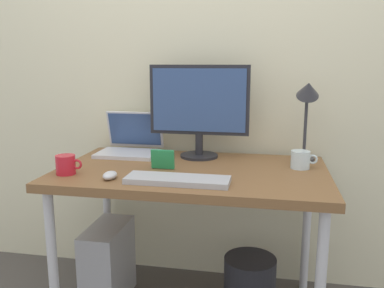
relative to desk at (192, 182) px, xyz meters
name	(u,v)px	position (x,y,z in m)	size (l,w,h in m)	color
back_wall	(207,54)	(0.00, 0.43, 0.61)	(4.40, 0.04, 2.60)	beige
desk	(192,182)	(0.00, 0.00, 0.00)	(1.27, 0.75, 0.76)	brown
monitor	(199,106)	(-0.01, 0.24, 0.34)	(0.52, 0.20, 0.49)	#232328
laptop	(131,143)	(-0.39, 0.26, 0.13)	(0.32, 0.28, 0.23)	silver
desk_lamp	(307,102)	(0.53, 0.24, 0.37)	(0.11, 0.16, 0.43)	#333338
keyboard	(178,180)	(-0.02, -0.23, 0.08)	(0.44, 0.14, 0.02)	#B2B2B7
mouse	(110,175)	(-0.32, -0.24, 0.09)	(0.06, 0.09, 0.03)	silver
coffee_mug	(66,165)	(-0.54, -0.20, 0.11)	(0.12, 0.09, 0.09)	red
glass_cup	(301,160)	(0.51, 0.10, 0.11)	(0.12, 0.09, 0.08)	silver
photo_frame	(163,159)	(-0.13, -0.03, 0.12)	(0.11, 0.02, 0.09)	#268C4C
computer_tower	(108,264)	(-0.45, 0.02, -0.48)	(0.18, 0.36, 0.42)	#B2B2B7
wastebasket	(249,286)	(0.29, 0.05, -0.54)	(0.26, 0.26, 0.30)	#232328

